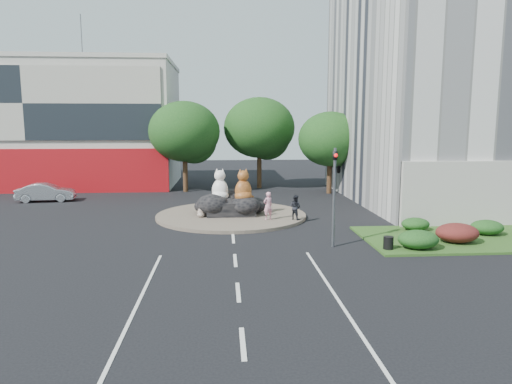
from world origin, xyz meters
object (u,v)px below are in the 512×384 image
kitten_white (267,209)px  litter_bin (388,243)px  kitten_calico (201,210)px  pedestrian_pink (268,206)px  cat_white (220,185)px  parked_car (46,192)px  cat_tabby (243,185)px  pedestrian_dark (295,207)px

kitten_white → litter_bin: 9.88m
kitten_calico → kitten_white: (4.34, 0.34, -0.10)m
kitten_calico → pedestrian_pink: size_ratio=0.53×
cat_white → kitten_calico: size_ratio=2.29×
kitten_white → parked_car: (-17.16, 7.88, 0.16)m
cat_tabby → litter_bin: (6.70, -8.63, -1.76)m
kitten_calico → litter_bin: bearing=-8.6°
kitten_white → litter_bin: kitten_white is taller
pedestrian_pink → parked_car: pedestrian_pink is taller
parked_car → litter_bin: 27.63m
cat_tabby → pedestrian_pink: 2.48m
parked_car → litter_bin: bearing=-132.5°
cat_white → cat_tabby: bearing=12.6°
cat_tabby → pedestrian_dark: (3.20, -1.73, -1.21)m
cat_white → kitten_calico: cat_white is taller
kitten_calico → parked_car: parked_car is taller
parked_car → litter_bin: (22.29, -16.32, -0.30)m
kitten_calico → litter_bin: kitten_calico is taller
pedestrian_dark → kitten_white: bearing=-1.3°
parked_car → litter_bin: parked_car is taller
pedestrian_dark → parked_car: bearing=15.4°
cat_tabby → kitten_white: cat_tabby is taller
litter_bin → cat_white: bearing=132.4°
pedestrian_pink → parked_car: 19.47m
cat_white → pedestrian_pink: bearing=-7.4°
cat_white → pedestrian_pink: size_ratio=1.22×
cat_white → kitten_white: size_ratio=2.89×
cat_tabby → parked_car: 17.44m
pedestrian_dark → cat_tabby: bearing=13.6°
cat_white → parked_car: cat_white is taller
cat_tabby → parked_car: size_ratio=0.49×
cat_tabby → pedestrian_pink: bearing=-71.0°
cat_white → kitten_calico: 2.16m
pedestrian_dark → pedestrian_pink: bearing=39.8°
cat_tabby → parked_car: (-15.59, 7.69, -1.46)m
parked_car → kitten_white: bearing=-120.9°
cat_white → parked_car: bearing=179.4°
pedestrian_pink → pedestrian_dark: 1.72m
kitten_calico → pedestrian_dark: bearing=20.7°
cat_white → pedestrian_pink: 3.81m
cat_tabby → litter_bin: 11.07m
kitten_calico → kitten_white: 4.35m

